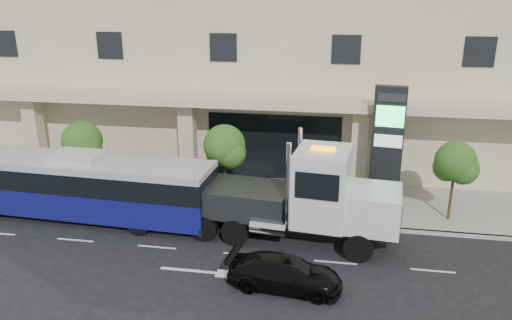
{
  "coord_description": "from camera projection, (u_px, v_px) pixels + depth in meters",
  "views": [
    {
      "loc": [
        3.88,
        -20.64,
        10.82
      ],
      "look_at": [
        -0.05,
        2.0,
        3.25
      ],
      "focal_mm": 35.0,
      "sensor_mm": 36.0,
      "label": 1
    }
  ],
  "objects": [
    {
      "name": "tree_left",
      "position": [
        83.0,
        144.0,
        27.34
      ],
      "size": [
        2.27,
        2.2,
        4.22
      ],
      "color": "#422B19",
      "rests_on": "sidewalk"
    },
    {
      "name": "black_sedan",
      "position": [
        285.0,
        273.0,
        19.26
      ],
      "size": [
        4.58,
        2.17,
        1.29
      ],
      "primitive_type": "imported",
      "rotation": [
        0.0,
        0.0,
        1.49
      ],
      "color": "black",
      "rests_on": "ground"
    },
    {
      "name": "tree_mid",
      "position": [
        225.0,
        148.0,
        25.99
      ],
      "size": [
        2.28,
        2.2,
        4.38
      ],
      "color": "#422B19",
      "rests_on": "sidewalk"
    },
    {
      "name": "sidewalk",
      "position": [
        266.0,
        197.0,
        27.99
      ],
      "size": [
        120.0,
        6.0,
        0.15
      ],
      "primitive_type": "cube",
      "color": "gray",
      "rests_on": "ground"
    },
    {
      "name": "ground",
      "position": [
        250.0,
        239.0,
        23.33
      ],
      "size": [
        120.0,
        120.0,
        0.0
      ],
      "primitive_type": "plane",
      "color": "black",
      "rests_on": "ground"
    },
    {
      "name": "curb",
      "position": [
        257.0,
        220.0,
        25.18
      ],
      "size": [
        120.0,
        0.3,
        0.15
      ],
      "primitive_type": "cube",
      "color": "gray",
      "rests_on": "ground"
    },
    {
      "name": "tree_right",
      "position": [
        456.0,
        165.0,
        24.19
      ],
      "size": [
        2.1,
        2.0,
        4.04
      ],
      "color": "#422B19",
      "rests_on": "sidewalk"
    },
    {
      "name": "convention_center",
      "position": [
        290.0,
        9.0,
        34.64
      ],
      "size": [
        60.0,
        17.6,
        20.0
      ],
      "color": "#BCAC8D",
      "rests_on": "ground"
    },
    {
      "name": "signage_pylon",
      "position": [
        387.0,
        147.0,
        25.8
      ],
      "size": [
        1.66,
        0.79,
        6.41
      ],
      "rotation": [
        0.0,
        0.0,
        -0.13
      ],
      "color": "black",
      "rests_on": "sidewalk"
    },
    {
      "name": "city_bus",
      "position": [
        80.0,
        185.0,
        25.09
      ],
      "size": [
        13.79,
        3.55,
        3.46
      ],
      "rotation": [
        0.0,
        0.0,
        -0.05
      ],
      "color": "black",
      "rests_on": "ground"
    },
    {
      "name": "tow_truck",
      "position": [
        299.0,
        199.0,
        22.58
      ],
      "size": [
        11.15,
        3.71,
        5.06
      ],
      "rotation": [
        0.0,
        0.0,
        -0.11
      ],
      "color": "#2D3033",
      "rests_on": "ground"
    }
  ]
}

